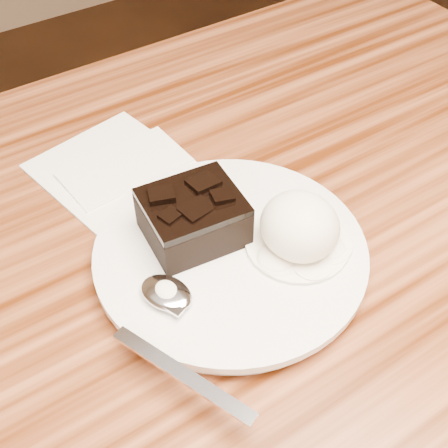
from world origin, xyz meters
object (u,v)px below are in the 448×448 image
plate (230,255)px  ice_cream_scoop (300,226)px  brownie (193,220)px  napkin (112,166)px  spoon (167,294)px

plate → ice_cream_scoop: 0.07m
brownie → ice_cream_scoop: (0.07, -0.06, 0.00)m
napkin → ice_cream_scoop: bearing=-68.3°
napkin → brownie: bearing=-85.2°
brownie → spoon: brownie is taller
plate → ice_cream_scoop: size_ratio=3.39×
ice_cream_scoop → spoon: size_ratio=0.38×
plate → brownie: size_ratio=2.95×
plate → brownie: bearing=120.7°
napkin → plate: bearing=-80.1°
spoon → napkin: bearing=56.3°
ice_cream_scoop → spoon: (-0.12, 0.01, -0.02)m
ice_cream_scoop → napkin: (-0.08, 0.20, -0.04)m
brownie → spoon: 0.07m
plate → spoon: bearing=-167.3°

